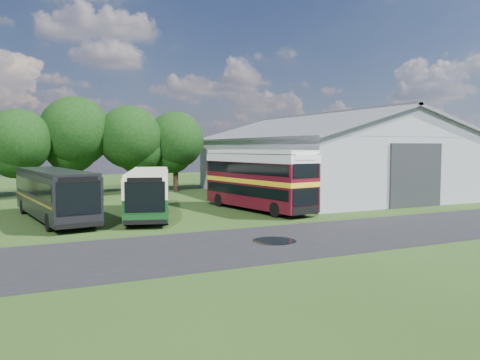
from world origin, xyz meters
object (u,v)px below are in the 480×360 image
bus_maroon_double (258,180)px  bus_dark_single (54,194)px  storage_shed (325,152)px  bus_green_single (149,192)px

bus_maroon_double → bus_dark_single: 14.11m
storage_shed → bus_green_single: (-19.99, -7.74, -2.50)m
bus_green_single → bus_maroon_double: size_ratio=1.08×
bus_maroon_double → bus_dark_single: bus_maroon_double is taller
storage_shed → bus_green_single: bearing=-158.8°
bus_dark_single → storage_shed: bearing=6.3°
storage_shed → bus_maroon_double: size_ratio=2.31×
storage_shed → bus_dark_single: 27.03m
bus_green_single → bus_maroon_double: bearing=11.8°
storage_shed → bus_green_single: storage_shed is taller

